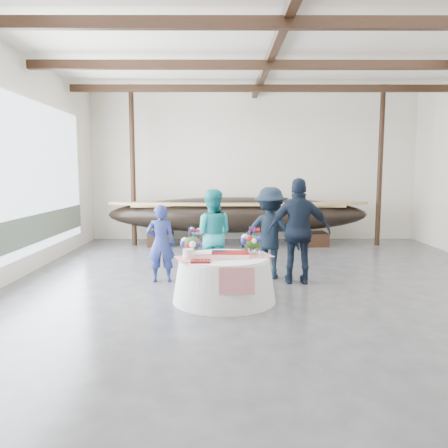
{
  "coord_description": "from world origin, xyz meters",
  "views": [
    {
      "loc": [
        -0.96,
        -7.62,
        2.11
      ],
      "look_at": [
        -0.93,
        0.78,
        1.1
      ],
      "focal_mm": 35.0,
      "sensor_mm": 36.0,
      "label": 1
    }
  ],
  "objects": [
    {
      "name": "floor",
      "position": [
        0.0,
        0.0,
        0.0
      ],
      "size": [
        10.0,
        12.0,
        0.01
      ],
      "primitive_type": "cube",
      "color": "#3D3D42",
      "rests_on": "ground"
    },
    {
      "name": "wall_back",
      "position": [
        0.0,
        6.0,
        2.25
      ],
      "size": [
        10.0,
        0.02,
        4.5
      ],
      "primitive_type": "cube",
      "color": "silver",
      "rests_on": "ground"
    },
    {
      "name": "ceiling",
      "position": [
        0.0,
        0.0,
        4.5
      ],
      "size": [
        10.0,
        12.0,
        0.01
      ],
      "primitive_type": "cube",
      "color": "white",
      "rests_on": "wall_back"
    },
    {
      "name": "pavilion_structure",
      "position": [
        0.0,
        0.82,
        4.0
      ],
      "size": [
        9.8,
        11.76,
        4.5
      ],
      "color": "black",
      "rests_on": "ground"
    },
    {
      "name": "open_bay",
      "position": [
        -4.95,
        1.0,
        1.83
      ],
      "size": [
        0.03,
        7.0,
        3.2
      ],
      "color": "silver",
      "rests_on": "ground"
    },
    {
      "name": "longboat_display",
      "position": [
        -0.52,
        4.81,
        0.89
      ],
      "size": [
        7.42,
        1.48,
        1.39
      ],
      "color": "black",
      "rests_on": "ground"
    },
    {
      "name": "banquet_table",
      "position": [
        -0.93,
        -0.62,
        0.36
      ],
      "size": [
        1.69,
        1.69,
        0.73
      ],
      "color": "silver",
      "rests_on": "ground"
    },
    {
      "name": "tabletop_items",
      "position": [
        -1.0,
        -0.51,
        0.88
      ],
      "size": [
        1.66,
        1.03,
        0.4
      ],
      "color": "red",
      "rests_on": "banquet_table"
    },
    {
      "name": "guest_woman_blue",
      "position": [
        -2.14,
        0.6,
        0.75
      ],
      "size": [
        0.57,
        0.39,
        1.49
      ],
      "primitive_type": "imported",
      "rotation": [
        0.0,
        0.0,
        3.21
      ],
      "color": "navy",
      "rests_on": "ground"
    },
    {
      "name": "guest_woman_teal",
      "position": [
        -1.18,
        0.79,
        0.89
      ],
      "size": [
        0.89,
        0.71,
        1.78
      ],
      "primitive_type": "imported",
      "rotation": [
        0.0,
        0.0,
        3.1
      ],
      "color": "teal",
      "rests_on": "ground"
    },
    {
      "name": "guest_man_left",
      "position": [
        -0.02,
        0.92,
        0.9
      ],
      "size": [
        1.29,
        0.92,
        1.81
      ],
      "primitive_type": "imported",
      "rotation": [
        0.0,
        0.0,
        2.92
      ],
      "color": "black",
      "rests_on": "ground"
    },
    {
      "name": "guest_man_right",
      "position": [
        0.48,
        0.49,
        1.0
      ],
      "size": [
        1.2,
        0.58,
        1.99
      ],
      "primitive_type": "imported",
      "rotation": [
        0.0,
        0.0,
        3.06
      ],
      "color": "black",
      "rests_on": "ground"
    }
  ]
}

